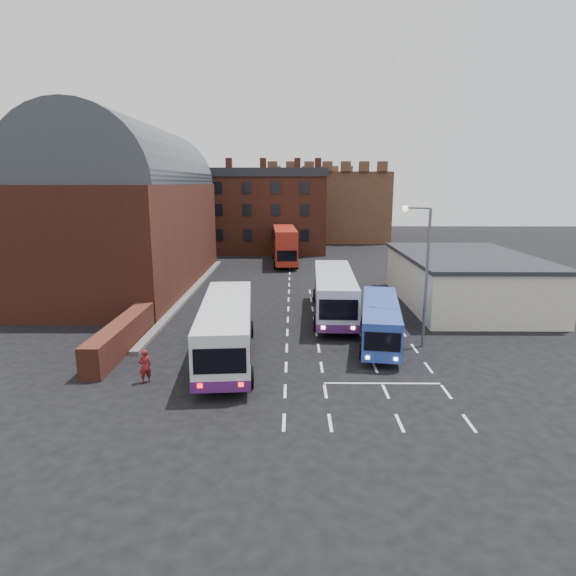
{
  "coord_description": "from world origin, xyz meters",
  "views": [
    {
      "loc": [
        0.37,
        -26.26,
        10.13
      ],
      "look_at": [
        0.0,
        10.0,
        2.2
      ],
      "focal_mm": 30.0,
      "sensor_mm": 36.0,
      "label": 1
    }
  ],
  "objects_px": {
    "bus_white_inbound": "(334,291)",
    "bus_red_double": "(285,245)",
    "bus_blue": "(380,319)",
    "street_lamp": "(422,263)",
    "pedestrian_beige": "(207,370)",
    "pedestrian_red": "(145,366)",
    "bus_white_outbound": "(227,326)"
  },
  "relations": [
    {
      "from": "pedestrian_red",
      "to": "pedestrian_beige",
      "type": "height_order",
      "value": "pedestrian_red"
    },
    {
      "from": "bus_blue",
      "to": "street_lamp",
      "type": "relative_size",
      "value": 1.14
    },
    {
      "from": "bus_red_double",
      "to": "street_lamp",
      "type": "relative_size",
      "value": 1.33
    },
    {
      "from": "bus_red_double",
      "to": "bus_white_inbound",
      "type": "bearing_deg",
      "value": 96.25
    },
    {
      "from": "bus_white_inbound",
      "to": "bus_red_double",
      "type": "relative_size",
      "value": 1.08
    },
    {
      "from": "street_lamp",
      "to": "pedestrian_red",
      "type": "height_order",
      "value": "street_lamp"
    },
    {
      "from": "bus_white_outbound",
      "to": "bus_red_double",
      "type": "relative_size",
      "value": 1.06
    },
    {
      "from": "pedestrian_beige",
      "to": "street_lamp",
      "type": "bearing_deg",
      "value": -161.79
    },
    {
      "from": "bus_blue",
      "to": "bus_white_outbound",
      "type": "bearing_deg",
      "value": 25.37
    },
    {
      "from": "bus_white_outbound",
      "to": "pedestrian_beige",
      "type": "bearing_deg",
      "value": -103.36
    },
    {
      "from": "bus_white_inbound",
      "to": "bus_blue",
      "type": "relative_size",
      "value": 1.25
    },
    {
      "from": "bus_blue",
      "to": "pedestrian_beige",
      "type": "relative_size",
      "value": 7.37
    },
    {
      "from": "bus_blue",
      "to": "bus_red_double",
      "type": "relative_size",
      "value": 0.86
    },
    {
      "from": "pedestrian_red",
      "to": "street_lamp",
      "type": "bearing_deg",
      "value": 164.59
    },
    {
      "from": "bus_white_outbound",
      "to": "pedestrian_red",
      "type": "xyz_separation_m",
      "value": [
        -3.76,
        -3.67,
        -1.08
      ]
    },
    {
      "from": "bus_white_inbound",
      "to": "street_lamp",
      "type": "xyz_separation_m",
      "value": [
        4.77,
        -6.94,
        3.3
      ]
    },
    {
      "from": "bus_red_double",
      "to": "pedestrian_red",
      "type": "xyz_separation_m",
      "value": [
        -6.59,
        -37.52,
        -1.56
      ]
    },
    {
      "from": "bus_white_outbound",
      "to": "bus_red_double",
      "type": "distance_m",
      "value": 33.98
    },
    {
      "from": "street_lamp",
      "to": "pedestrian_red",
      "type": "distance_m",
      "value": 17.25
    },
    {
      "from": "bus_red_double",
      "to": "street_lamp",
      "type": "distance_m",
      "value": 32.96
    },
    {
      "from": "bus_blue",
      "to": "pedestrian_red",
      "type": "distance_m",
      "value": 14.78
    },
    {
      "from": "bus_white_inbound",
      "to": "pedestrian_beige",
      "type": "bearing_deg",
      "value": 61.64
    },
    {
      "from": "bus_white_inbound",
      "to": "street_lamp",
      "type": "distance_m",
      "value": 9.04
    },
    {
      "from": "street_lamp",
      "to": "bus_white_inbound",
      "type": "bearing_deg",
      "value": 124.47
    },
    {
      "from": "bus_blue",
      "to": "street_lamp",
      "type": "height_order",
      "value": "street_lamp"
    },
    {
      "from": "street_lamp",
      "to": "pedestrian_beige",
      "type": "distance_m",
      "value": 14.48
    },
    {
      "from": "street_lamp",
      "to": "pedestrian_beige",
      "type": "bearing_deg",
      "value": -154.35
    },
    {
      "from": "bus_blue",
      "to": "bus_red_double",
      "type": "distance_m",
      "value": 31.76
    },
    {
      "from": "bus_white_inbound",
      "to": "pedestrian_beige",
      "type": "distance_m",
      "value": 15.02
    },
    {
      "from": "bus_white_inbound",
      "to": "bus_red_double",
      "type": "distance_m",
      "value": 25.01
    },
    {
      "from": "bus_red_double",
      "to": "pedestrian_beige",
      "type": "height_order",
      "value": "bus_red_double"
    },
    {
      "from": "bus_white_outbound",
      "to": "bus_red_double",
      "type": "xyz_separation_m",
      "value": [
        2.83,
        33.86,
        0.48
      ]
    }
  ]
}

